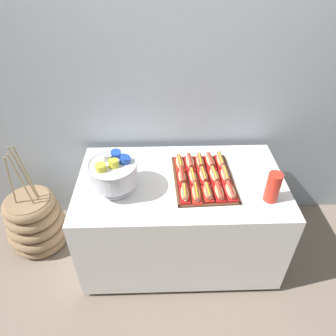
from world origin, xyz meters
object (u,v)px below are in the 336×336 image
(hot_dog_3, at_px, (219,192))
(hot_dog_6, at_px, (193,177))
(cup_stack, at_px, (273,187))
(hot_dog_2, at_px, (208,192))
(hot_dog_5, at_px, (182,177))
(hot_dog_13, at_px, (210,161))
(hot_dog_12, at_px, (200,162))
(floor_vase, at_px, (36,221))
(hot_dog_14, at_px, (220,161))
(punch_bowl, at_px, (113,172))
(hot_dog_1, at_px, (196,193))
(hot_dog_7, at_px, (204,176))
(hot_dog_0, at_px, (185,193))
(hot_dog_4, at_px, (231,191))
(serving_tray, at_px, (203,179))
(buffet_table, at_px, (180,216))
(hot_dog_9, at_px, (225,175))
(hot_dog_11, at_px, (190,162))
(hot_dog_10, at_px, (180,163))
(hot_dog_8, at_px, (214,176))

(hot_dog_3, relative_size, hot_dog_6, 0.99)
(cup_stack, bearing_deg, hot_dog_2, 174.18)
(hot_dog_5, relative_size, hot_dog_13, 0.94)
(hot_dog_12, bearing_deg, floor_vase, -178.56)
(floor_vase, xyz_separation_m, hot_dog_14, (1.48, 0.04, 0.56))
(hot_dog_13, xyz_separation_m, punch_bowl, (-0.67, -0.25, 0.12))
(hot_dog_14, bearing_deg, hot_dog_6, -141.51)
(hot_dog_6, distance_m, punch_bowl, 0.54)
(punch_bowl, bearing_deg, hot_dog_3, -6.42)
(hot_dog_1, distance_m, punch_bowl, 0.55)
(hot_dog_2, bearing_deg, cup_stack, -5.82)
(floor_vase, height_order, hot_dog_7, floor_vase)
(hot_dog_0, bearing_deg, hot_dog_4, 2.24)
(serving_tray, relative_size, hot_dog_14, 3.06)
(buffet_table, distance_m, hot_dog_9, 0.50)
(hot_dog_0, xyz_separation_m, cup_stack, (0.55, -0.03, 0.07))
(buffet_table, xyz_separation_m, hot_dog_7, (0.16, -0.00, 0.40))
(buffet_table, distance_m, hot_dog_13, 0.49)
(hot_dog_0, relative_size, hot_dog_12, 0.98)
(hot_dog_6, xyz_separation_m, hot_dog_13, (0.14, 0.17, 0.00))
(serving_tray, distance_m, hot_dog_2, 0.17)
(hot_dog_11, bearing_deg, hot_dog_0, -100.57)
(hot_dog_7, xyz_separation_m, punch_bowl, (-0.60, -0.09, 0.12))
(floor_vase, distance_m, punch_bowl, 1.03)
(floor_vase, bearing_deg, cup_stack, -10.96)
(hot_dog_1, xyz_separation_m, hot_dog_13, (0.14, 0.34, 0.00))
(hot_dog_1, height_order, hot_dog_7, hot_dog_7)
(cup_stack, bearing_deg, hot_dog_3, 172.34)
(buffet_table, height_order, hot_dog_3, hot_dog_3)
(hot_dog_0, distance_m, hot_dog_7, 0.22)
(hot_dog_4, relative_size, hot_dog_12, 1.01)
(floor_vase, bearing_deg, hot_dog_5, -6.61)
(floor_vase, relative_size, hot_dog_0, 6.08)
(hot_dog_1, distance_m, hot_dog_10, 0.34)
(hot_dog_9, bearing_deg, hot_dog_4, -87.76)
(hot_dog_13, bearing_deg, hot_dog_11, -177.76)
(buffet_table, xyz_separation_m, punch_bowl, (-0.44, -0.09, 0.52))
(hot_dog_7, bearing_deg, hot_dog_5, -177.76)
(buffet_table, height_order, hot_dog_10, hot_dog_10)
(hot_dog_1, bearing_deg, hot_dog_4, 2.24)
(floor_vase, distance_m, hot_dog_12, 1.44)
(punch_bowl, height_order, cup_stack, punch_bowl)
(hot_dog_7, bearing_deg, hot_dog_11, 116.68)
(serving_tray, height_order, hot_dog_13, hot_dog_13)
(hot_dog_11, relative_size, punch_bowl, 0.55)
(hot_dog_6, height_order, hot_dog_12, hot_dog_12)
(hot_dog_0, distance_m, hot_dog_8, 0.28)
(hot_dog_0, height_order, hot_dog_4, hot_dog_0)
(hot_dog_0, height_order, hot_dog_2, hot_dog_2)
(hot_dog_1, xyz_separation_m, hot_dog_3, (0.15, 0.01, 0.00))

